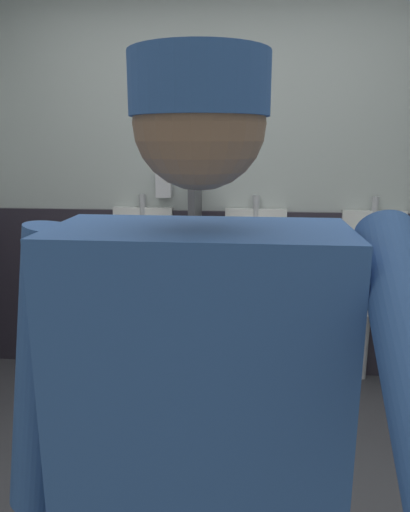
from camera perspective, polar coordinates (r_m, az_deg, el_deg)
The scene contains 8 objects.
wall_back at distance 3.20m, azimuth 2.28°, elevation 7.99°, with size 4.14×0.12×2.53m, color silver.
wainscot_band_back at distance 3.28m, azimuth 2.09°, elevation -4.42°, with size 3.54×0.03×1.13m, color #2D2833.
urinal_left at distance 3.15m, azimuth -7.77°, elevation -1.23°, with size 0.40×0.34×1.24m.
urinal_middle at distance 3.07m, azimuth 5.98°, elevation -1.58°, with size 0.40×0.34×1.24m.
urinal_right at distance 3.17m, azimuth 19.67°, elevation -1.84°, with size 0.40×0.34×1.24m.
privacy_divider_panel at distance 2.98m, azimuth -1.15°, elevation 1.44°, with size 0.04×0.40×0.90m, color #4C4C51.
person at distance 0.95m, azimuth -0.62°, elevation -23.36°, with size 0.71×0.60×1.71m.
soap_dispenser at distance 3.15m, azimuth -4.95°, elevation 8.66°, with size 0.10×0.07×0.18m, color silver.
Camera 1 is at (0.18, -1.51, 1.58)m, focal length 33.33 mm.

